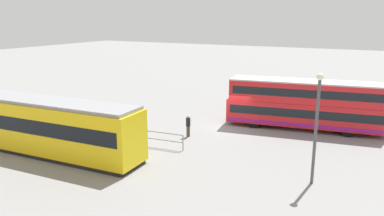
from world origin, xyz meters
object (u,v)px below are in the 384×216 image
info_sign (80,114)px  street_lamp (317,120)px  double_decker_bus (304,104)px  pedestrian_near_railing (188,124)px  tram_yellow (32,123)px

info_sign → street_lamp: bearing=178.5°
double_decker_bus → pedestrian_near_railing: double_decker_bus is taller
double_decker_bus → street_lamp: street_lamp is taller
street_lamp → double_decker_bus: bearing=-75.9°
double_decker_bus → info_sign: size_ratio=4.94×
tram_yellow → double_decker_bus: bearing=-138.1°
double_decker_bus → pedestrian_near_railing: 9.24m
info_sign → street_lamp: (-16.45, 0.44, 1.78)m
tram_yellow → pedestrian_near_railing: size_ratio=9.74×
info_sign → street_lamp: 16.55m
tram_yellow → pedestrian_near_railing: tram_yellow is taller
pedestrian_near_railing → info_sign: info_sign is taller
double_decker_bus → pedestrian_near_railing: (6.96, 5.99, -1.00)m
street_lamp → info_sign: bearing=-1.5°
tram_yellow → info_sign: size_ratio=6.61×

